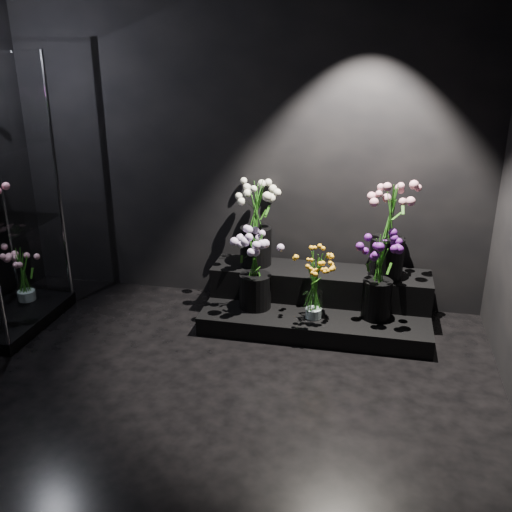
% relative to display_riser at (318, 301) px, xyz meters
% --- Properties ---
extents(floor, '(4.00, 4.00, 0.00)m').
position_rel_display_riser_xyz_m(floor, '(-0.68, -1.65, -0.16)').
color(floor, black).
rests_on(floor, ground).
extents(wall_back, '(4.00, 0.00, 4.00)m').
position_rel_display_riser_xyz_m(wall_back, '(-0.68, 0.35, 1.24)').
color(wall_back, black).
rests_on(wall_back, floor).
extents(display_riser, '(1.77, 0.79, 0.39)m').
position_rel_display_riser_xyz_m(display_riser, '(0.00, 0.00, 0.00)').
color(display_riser, black).
rests_on(display_riser, floor).
extents(bouquet_orange_bells, '(0.31, 0.31, 0.55)m').
position_rel_display_riser_xyz_m(bouquet_orange_bells, '(-0.01, -0.27, 0.26)').
color(bouquet_orange_bells, white).
rests_on(bouquet_orange_bells, display_riser).
extents(bouquet_lilac, '(0.40, 0.40, 0.61)m').
position_rel_display_riser_xyz_m(bouquet_lilac, '(-0.48, -0.18, 0.34)').
color(bouquet_lilac, black).
rests_on(bouquet_lilac, display_riser).
extents(bouquet_purple, '(0.38, 0.38, 0.65)m').
position_rel_display_riser_xyz_m(bouquet_purple, '(0.46, -0.16, 0.36)').
color(bouquet_purple, black).
rests_on(bouquet_purple, display_riser).
extents(bouquet_cream_roses, '(0.42, 0.42, 0.70)m').
position_rel_display_riser_xyz_m(bouquet_cream_roses, '(-0.54, 0.13, 0.64)').
color(bouquet_cream_roses, black).
rests_on(bouquet_cream_roses, display_riser).
extents(bouquet_pink_roses, '(0.41, 0.41, 0.74)m').
position_rel_display_riser_xyz_m(bouquet_pink_roses, '(0.51, 0.07, 0.64)').
color(bouquet_pink_roses, black).
rests_on(bouquet_pink_roses, display_riser).
extents(bouquet_case_base_pink, '(0.30, 0.30, 0.47)m').
position_rel_display_riser_xyz_m(bouquet_case_base_pink, '(-2.41, -0.35, 0.18)').
color(bouquet_case_base_pink, white).
rests_on(bouquet_case_base_pink, display_case).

